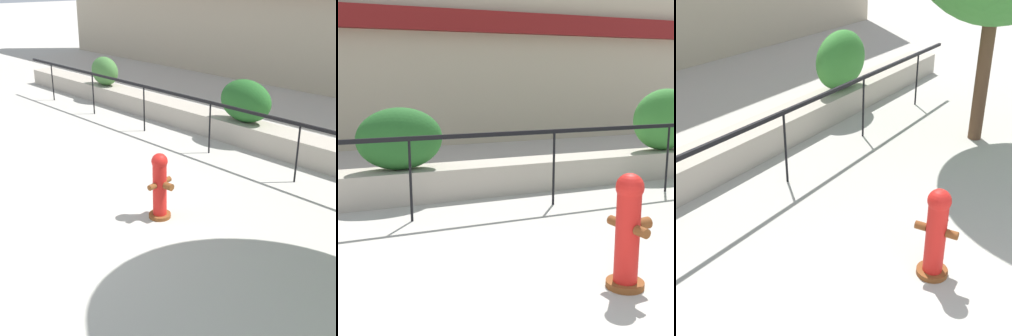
% 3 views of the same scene
% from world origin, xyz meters
% --- Properties ---
extents(hedge_bush_2, '(1.44, 0.68, 1.18)m').
position_xyz_m(hedge_bush_2, '(5.16, 6.00, 1.09)').
color(hedge_bush_2, '#387F33').
rests_on(hedge_bush_2, planter_wall_low).
extents(fire_hydrant, '(0.45, 0.48, 1.08)m').
position_xyz_m(fire_hydrant, '(1.43, 2.15, 0.55)').
color(fire_hydrant, brown).
rests_on(fire_hydrant, ground).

